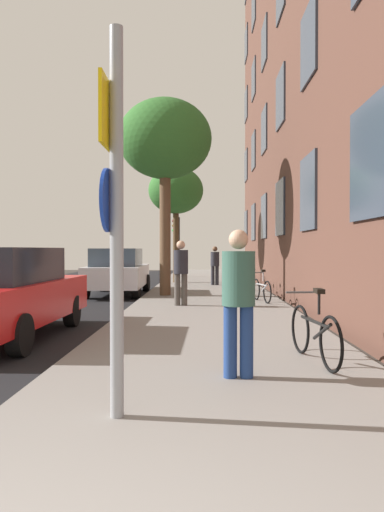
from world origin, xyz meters
TOP-DOWN VIEW (x-y plane):
  - ground_plane at (-2.40, 15.00)m, footprint 41.80×41.80m
  - road_asphalt at (-4.50, 15.00)m, footprint 7.00×38.00m
  - sidewalk at (1.10, 15.00)m, footprint 4.20×38.00m
  - building_facade at (3.69, 14.50)m, footprint 0.56×27.00m
  - sign_post at (0.14, 3.03)m, footprint 0.16×0.60m
  - traffic_light at (-0.52, 24.80)m, footprint 0.43×0.24m
  - tree_near at (-0.31, 14.28)m, footprint 3.01×3.01m
  - tree_far at (-0.31, 20.31)m, footprint 2.46×2.46m
  - bicycle_0 at (2.38, 5.12)m, footprint 0.42×1.77m
  - bicycle_1 at (2.57, 12.40)m, footprint 0.49×1.57m
  - bicycle_2 at (2.51, 14.88)m, footprint 0.42×1.63m
  - bicycle_3 at (2.28, 16.39)m, footprint 0.42×1.63m
  - pedestrian_0 at (1.33, 4.35)m, footprint 0.53×0.53m
  - pedestrian_1 at (0.33, 11.45)m, footprint 0.52×0.52m
  - pedestrian_2 at (1.41, 18.78)m, footprint 0.51×0.51m
  - car_0 at (-2.57, 7.19)m, footprint 1.79×4.43m
  - car_1 at (-2.06, 15.49)m, footprint 1.95×4.32m

SIDE VIEW (x-z plane):
  - ground_plane at x=-2.40m, z-range 0.00..0.00m
  - road_asphalt at x=-4.50m, z-range 0.00..0.01m
  - sidewalk at x=1.10m, z-range 0.00..0.12m
  - bicycle_2 at x=2.51m, z-range 0.02..0.92m
  - bicycle_1 at x=2.57m, z-range 0.02..0.93m
  - bicycle_3 at x=2.28m, z-range 0.02..0.94m
  - bicycle_0 at x=2.38m, z-range 0.01..0.99m
  - car_0 at x=-2.57m, z-range 0.03..1.65m
  - car_1 at x=-2.06m, z-range 0.03..1.65m
  - pedestrian_2 at x=1.41m, z-range 0.23..1.84m
  - pedestrian_0 at x=1.33m, z-range 0.24..1.95m
  - pedestrian_1 at x=0.33m, z-range 0.24..1.95m
  - sign_post at x=0.14m, z-range 0.29..3.72m
  - traffic_light at x=-0.52m, z-range 0.73..3.95m
  - tree_far at x=-0.31m, z-range 1.62..6.79m
  - tree_near at x=-0.31m, z-range 1.93..8.25m
  - building_facade at x=3.69m, z-range 0.02..18.75m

